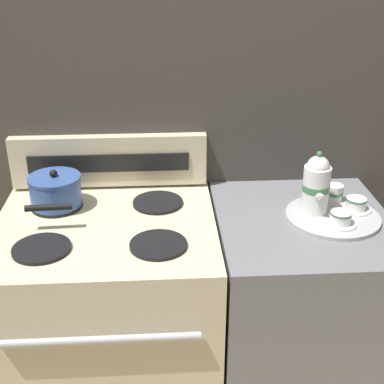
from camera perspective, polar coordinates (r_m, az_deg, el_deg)
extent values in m
cube|color=#423D38|center=(2.08, -0.35, 6.68)|extent=(6.00, 0.05, 2.20)
cube|color=beige|center=(2.09, -8.45, -14.19)|extent=(0.76, 0.67, 0.89)
cylinder|color=silver|center=(1.67, -9.88, -15.27)|extent=(0.61, 0.02, 0.02)
cylinder|color=black|center=(2.00, -14.18, -1.39)|extent=(0.18, 0.18, 0.01)
cylinder|color=black|center=(1.96, -3.67, -1.13)|extent=(0.18, 0.18, 0.01)
cylinder|color=black|center=(1.74, -15.75, -5.83)|extent=(0.18, 0.18, 0.01)
cylinder|color=black|center=(1.70, -3.61, -5.64)|extent=(0.18, 0.18, 0.01)
cube|color=beige|center=(2.08, -8.82, 3.33)|extent=(0.75, 0.05, 0.20)
cube|color=black|center=(2.05, -8.87, 3.05)|extent=(0.61, 0.01, 0.07)
cube|color=slate|center=(2.14, 10.90, -13.34)|extent=(0.61, 0.67, 0.89)
cylinder|color=#335193|center=(1.98, -14.34, 0.04)|extent=(0.18, 0.18, 0.10)
cylinder|color=#335193|center=(1.96, -14.51, 1.47)|extent=(0.19, 0.19, 0.01)
sphere|color=black|center=(1.95, -14.57, 1.93)|extent=(0.03, 0.03, 0.03)
cylinder|color=black|center=(1.82, -15.05, -1.60)|extent=(0.15, 0.03, 0.02)
cylinder|color=#B2B2B7|center=(1.93, 14.74, -2.50)|extent=(0.33, 0.33, 0.01)
cylinder|color=white|center=(1.90, 13.05, 0.27)|extent=(0.09, 0.09, 0.17)
cylinder|color=#427A4C|center=(1.89, 13.08, 0.50)|extent=(0.10, 0.10, 0.02)
sphere|color=white|center=(1.86, 13.30, 2.60)|extent=(0.08, 0.08, 0.08)
sphere|color=#427A4C|center=(1.85, 13.45, 3.96)|extent=(0.02, 0.02, 0.02)
cone|color=white|center=(1.83, 13.65, -0.42)|extent=(0.03, 0.07, 0.06)
cylinder|color=white|center=(1.86, 15.49, -3.26)|extent=(0.11, 0.11, 0.01)
cylinder|color=white|center=(1.85, 15.58, -2.63)|extent=(0.07, 0.07, 0.04)
cylinder|color=#427A4C|center=(1.85, 15.63, -2.20)|extent=(0.07, 0.07, 0.01)
cylinder|color=white|center=(1.98, 17.01, -1.76)|extent=(0.11, 0.11, 0.01)
cylinder|color=white|center=(1.97, 17.10, -1.17)|extent=(0.07, 0.07, 0.04)
cylinder|color=#427A4C|center=(1.96, 17.16, -0.75)|extent=(0.07, 0.07, 0.01)
cylinder|color=white|center=(2.02, 14.96, -0.07)|extent=(0.06, 0.06, 0.06)
cylinder|color=#427A4C|center=(2.02, 14.96, -0.07)|extent=(0.06, 0.06, 0.01)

